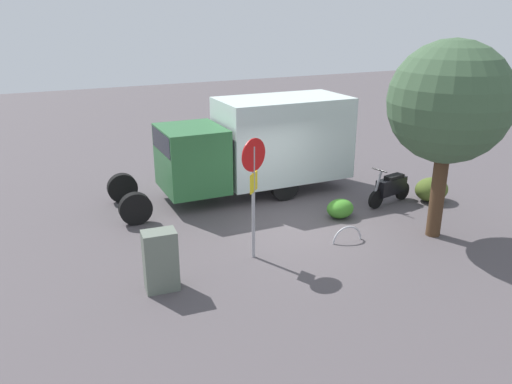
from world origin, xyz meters
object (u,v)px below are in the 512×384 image
at_px(street_tree, 449,103).
at_px(utility_cabinet, 161,261).
at_px(box_truck_near, 257,143).
at_px(bike_rack_hoop, 347,241).
at_px(stop_sign, 254,180).
at_px(motorcycle, 391,187).

bearing_deg(street_tree, utility_cabinet, -3.58).
bearing_deg(utility_cabinet, box_truck_near, -134.40).
distance_m(utility_cabinet, bike_rack_hoop, 4.93).
relative_size(stop_sign, utility_cabinet, 2.21).
height_order(box_truck_near, motorcycle, box_truck_near).
height_order(box_truck_near, utility_cabinet, box_truck_near).
relative_size(stop_sign, bike_rack_hoop, 3.42).
xyz_separation_m(box_truck_near, utility_cabinet, (4.45, 4.54, -0.99)).
relative_size(motorcycle, stop_sign, 0.62).
bearing_deg(bike_rack_hoop, street_tree, 163.97).
bearing_deg(utility_cabinet, street_tree, 176.42).
bearing_deg(motorcycle, bike_rack_hoop, 19.84).
bearing_deg(street_tree, box_truck_near, -61.58).
bearing_deg(utility_cabinet, bike_rack_hoop, -177.62).
height_order(motorcycle, utility_cabinet, utility_cabinet).
bearing_deg(utility_cabinet, motorcycle, -166.28).
relative_size(street_tree, bike_rack_hoop, 5.84).
relative_size(utility_cabinet, bike_rack_hoop, 1.55).
bearing_deg(street_tree, motorcycle, -102.64).
xyz_separation_m(street_tree, utility_cabinet, (7.15, -0.45, -2.80)).
height_order(box_truck_near, bike_rack_hoop, box_truck_near).
relative_size(box_truck_near, utility_cabinet, 5.74).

